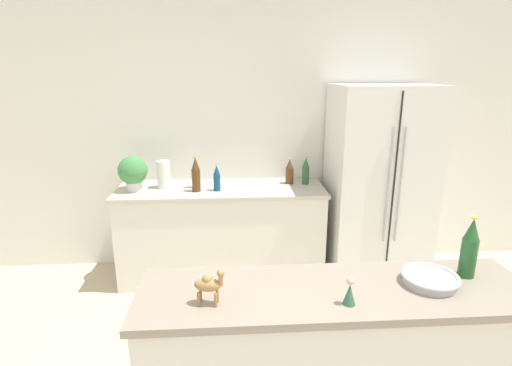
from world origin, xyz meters
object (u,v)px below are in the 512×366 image
wise_man_figurine_blue (350,293)px  back_bottle_2 (290,172)px  back_bottle_4 (306,171)px  fruit_bowl (430,279)px  back_bottle_0 (196,175)px  potted_plant (133,172)px  back_bottle_3 (217,178)px  refrigerator (378,184)px  paper_towel_roll (164,174)px  camel_figurine (209,284)px  wine_bottle (470,248)px  back_bottle_1 (195,173)px

wise_man_figurine_blue → back_bottle_2: bearing=87.8°
back_bottle_2 → wise_man_figurine_blue: 2.23m
back_bottle_4 → fruit_bowl: back_bottle_4 is taller
back_bottle_0 → fruit_bowl: bearing=-58.1°
potted_plant → fruit_bowl: 2.63m
back_bottle_0 → back_bottle_3: 0.19m
fruit_bowl → refrigerator: bearing=75.9°
paper_towel_roll → camel_figurine: bearing=-76.4°
potted_plant → back_bottle_3: (0.74, -0.05, -0.06)m
back_bottle_3 → wise_man_figurine_blue: size_ratio=1.95×
wine_bottle → wise_man_figurine_blue: 0.64m
potted_plant → camel_figurine: potted_plant is taller
camel_figurine → back_bottle_3: bearing=90.8°
back_bottle_2 → back_bottle_3: bearing=-164.6°
wine_bottle → back_bottle_3: bearing=123.1°
paper_towel_roll → back_bottle_4: 1.32m
back_bottle_4 → wise_man_figurine_blue: 2.22m
back_bottle_2 → fruit_bowl: 2.12m
back_bottle_1 → wine_bottle: bearing=-54.3°
back_bottle_2 → fruit_bowl: (0.32, -2.10, 0.04)m
refrigerator → potted_plant: 2.24m
refrigerator → wise_man_figurine_blue: refrigerator is taller
back_bottle_3 → wise_man_figurine_blue: (0.59, -2.04, 0.07)m
back_bottle_3 → fruit_bowl: bearing=-62.3°
refrigerator → back_bottle_3: (-1.49, -0.03, 0.09)m
back_bottle_3 → wise_man_figurine_blue: 2.13m
back_bottle_0 → camel_figurine: 2.01m
back_bottle_4 → fruit_bowl: bearing=-85.3°
back_bottle_3 → back_bottle_4: 0.85m
back_bottle_4 → camel_figurine: bearing=-110.3°
back_bottle_1 → back_bottle_4: bearing=3.2°
paper_towel_roll → wine_bottle: 2.60m
back_bottle_0 → back_bottle_4: size_ratio=1.20×
wine_bottle → paper_towel_roll: bearing=130.6°
back_bottle_1 → camel_figurine: 2.12m
back_bottle_1 → back_bottle_0: bearing=-80.9°
fruit_bowl → wise_man_figurine_blue: (-0.41, -0.13, 0.03)m
refrigerator → fruit_bowl: bearing=-104.1°
refrigerator → paper_towel_roll: size_ratio=7.18×
paper_towel_roll → back_bottle_4: (1.31, 0.04, -0.00)m
wine_bottle → camel_figurine: (-1.17, -0.16, -0.05)m
back_bottle_4 → fruit_bowl: size_ratio=1.05×
potted_plant → back_bottle_4: 1.58m
back_bottle_1 → back_bottle_2: 0.89m
potted_plant → back_bottle_3: 0.75m
paper_towel_roll → fruit_bowl: paper_towel_roll is taller
refrigerator → back_bottle_2: size_ratio=7.43×
paper_towel_roll → back_bottle_1: bearing=-2.8°
paper_towel_roll → refrigerator: bearing=-2.7°
back_bottle_2 → wine_bottle: size_ratio=0.83×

